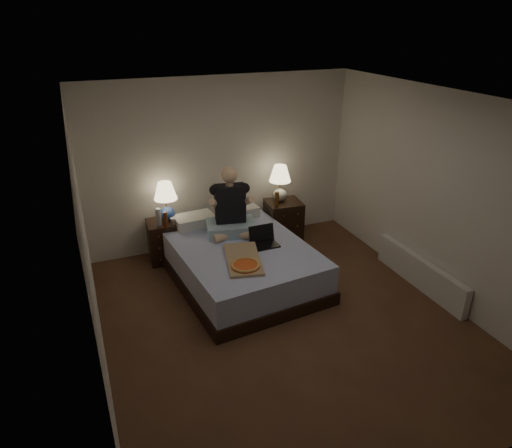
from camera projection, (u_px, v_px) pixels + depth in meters
name	position (u px, v px, depth m)	size (l,w,h in m)	color
floor	(285.00, 320.00, 5.31)	(4.00, 4.50, 0.00)	brown
ceiling	(292.00, 101.00, 4.26)	(4.00, 4.50, 0.00)	white
wall_back	(221.00, 164.00, 6.68)	(4.00, 2.50, 0.00)	beige
wall_front	(443.00, 359.00, 2.90)	(4.00, 2.50, 0.00)	beige
wall_left	(88.00, 258.00, 4.10)	(4.50, 2.50, 0.00)	beige
wall_right	(438.00, 197.00, 5.47)	(4.50, 2.50, 0.00)	beige
bed	(241.00, 263.00, 6.01)	(1.58, 2.11, 0.53)	#6071C1
nightstand_left	(165.00, 241.00, 6.50)	(0.46, 0.41, 0.60)	black
nightstand_right	(283.00, 222.00, 7.01)	(0.51, 0.46, 0.67)	black
lamp_left	(166.00, 202.00, 6.32)	(0.32, 0.32, 0.56)	#294597
lamp_right	(280.00, 184.00, 6.78)	(0.32, 0.32, 0.56)	#9B9C94
water_bottle	(159.00, 217.00, 6.21)	(0.07, 0.07, 0.25)	silver
soda_can	(173.00, 221.00, 6.27)	(0.07, 0.07, 0.10)	#B0B1AC
beer_bottle_left	(165.00, 220.00, 6.16)	(0.06, 0.06, 0.23)	#56250C
beer_bottle_right	(277.00, 199.00, 6.67)	(0.06, 0.06, 0.23)	#60350D
person	(230.00, 201.00, 6.02)	(0.66, 0.52, 0.93)	black
laptop	(265.00, 237.00, 5.82)	(0.34, 0.28, 0.24)	black
pizza_box	(245.00, 266.00, 5.32)	(0.40, 0.76, 0.08)	tan
radiator	(420.00, 273.00, 5.90)	(0.10, 1.60, 0.40)	silver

